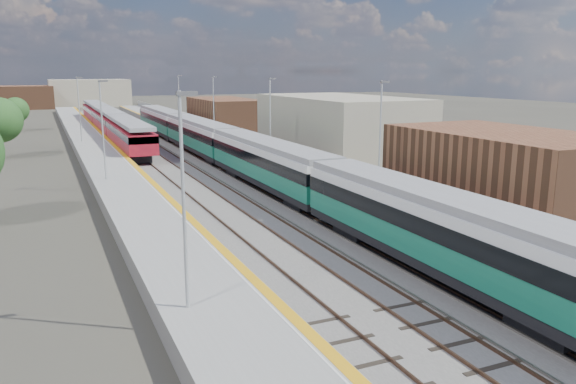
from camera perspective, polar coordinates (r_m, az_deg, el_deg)
ground at (r=62.61m, az=-10.17°, el=3.60°), size 320.00×320.00×0.00m
ballast_bed at (r=64.55m, az=-12.65°, el=3.77°), size 10.50×155.00×0.06m
tracks at (r=66.29m, az=-12.43°, el=4.06°), size 8.96×160.00×0.17m
platform_right at (r=66.30m, az=-6.26°, el=4.65°), size 4.70×155.00×8.52m
platform_left at (r=63.55m, az=-18.69°, el=3.74°), size 4.30×155.00×8.52m
buildings at (r=148.91m, az=-25.67°, el=11.61°), size 72.00×185.50×40.00m
green_train at (r=52.90m, az=-6.04°, el=4.67°), size 2.94×81.90×3.24m
red_train at (r=85.06m, az=-17.74°, el=6.91°), size 2.91×59.09×3.68m
tree_c at (r=96.88m, az=-25.91°, el=7.51°), size 3.86×3.86×5.23m
tree_d at (r=89.74m, az=0.29°, el=8.54°), size 4.04×4.04×5.48m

